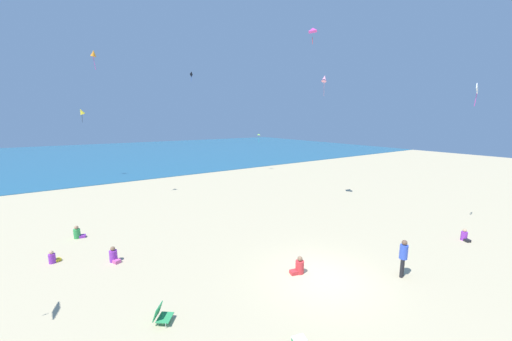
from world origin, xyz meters
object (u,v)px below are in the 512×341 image
at_px(person_3, 465,236).
at_px(person_5, 114,256).
at_px(kite_magenta, 313,30).
at_px(kite_orange, 93,53).
at_px(kite_lime, 259,135).
at_px(kite_yellow, 81,112).
at_px(kite_pink, 324,79).
at_px(kite_white, 477,89).
at_px(kite_black, 191,75).
at_px(person_0, 53,258).
at_px(person_4, 78,233).
at_px(person_1, 403,256).
at_px(person_2, 299,267).
at_px(beach_chair_mid_beach, 161,314).

distance_m(person_3, person_5, 19.68).
xyz_separation_m(kite_magenta, kite_orange, (-13.45, 10.59, -1.41)).
height_order(kite_orange, kite_lime, kite_orange).
bearing_deg(kite_yellow, person_5, -91.79).
relative_size(kite_pink, kite_white, 1.28).
bearing_deg(kite_white, person_3, -150.45).
xyz_separation_m(kite_black, kite_orange, (-13.70, -13.75, -1.25)).
bearing_deg(kite_lime, person_0, -146.32).
relative_size(kite_white, kite_lime, 1.14).
bearing_deg(person_4, kite_lime, 43.38).
height_order(person_0, kite_black, kite_black).
xyz_separation_m(person_1, kite_pink, (6.18, 10.84, 9.37)).
distance_m(person_1, kite_magenta, 16.73).
bearing_deg(person_2, kite_black, -89.11).
distance_m(kite_white, kite_orange, 26.95).
height_order(person_3, kite_lime, kite_lime).
bearing_deg(person_5, person_4, 175.72).
relative_size(person_0, person_5, 0.82).
distance_m(person_2, kite_white, 14.95).
relative_size(kite_pink, kite_orange, 1.14).
relative_size(person_0, kite_black, 0.49).
height_order(person_5, kite_black, kite_black).
bearing_deg(person_3, kite_yellow, -127.96).
bearing_deg(person_3, kite_magenta, -138.78).
height_order(beach_chair_mid_beach, person_0, person_0).
height_order(person_2, person_4, person_2).
bearing_deg(person_0, person_1, -64.50).
bearing_deg(person_3, beach_chair_mid_beach, -75.12).
bearing_deg(person_4, kite_orange, 84.61).
bearing_deg(person_4, person_1, -34.80).
relative_size(person_1, kite_black, 1.31).
xyz_separation_m(person_3, kite_black, (-2.63, 34.51, 13.20)).
xyz_separation_m(kite_orange, kite_yellow, (-0.45, 12.67, -4.23)).
bearing_deg(person_0, kite_white, -49.88).
bearing_deg(kite_pink, person_2, -141.03).
height_order(beach_chair_mid_beach, kite_orange, kite_orange).
relative_size(person_4, kite_white, 0.58).
distance_m(beach_chair_mid_beach, person_2, 6.25).
distance_m(kite_pink, kite_orange, 18.58).
bearing_deg(kite_magenta, kite_yellow, 120.86).
bearing_deg(kite_magenta, person_1, -111.67).
bearing_deg(person_4, person_0, -99.52).
bearing_deg(person_0, kite_pink, -24.88).
xyz_separation_m(person_2, kite_white, (12.12, -1.97, 8.52)).
relative_size(beach_chair_mid_beach, kite_white, 0.60).
bearing_deg(person_1, kite_yellow, 176.25).
bearing_deg(person_3, person_1, -64.31).
height_order(person_1, person_4, person_1).
xyz_separation_m(person_5, kite_magenta, (14.66, 1.27, 13.33)).
height_order(person_2, kite_pink, kite_pink).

